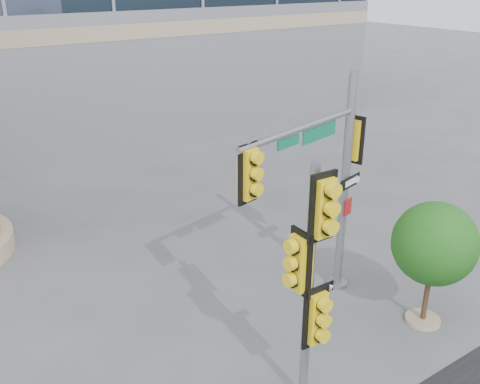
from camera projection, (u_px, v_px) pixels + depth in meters
ground at (304, 352)px, 11.32m from camera, size 120.00×120.00×0.00m
main_signal_pole at (324, 171)px, 11.73m from camera, size 4.17×1.41×5.48m
secondary_signal_pole at (311, 275)px, 8.93m from camera, size 0.80×0.61×4.69m
street_tree at (435, 246)px, 11.60m from camera, size 1.89×1.84×2.94m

